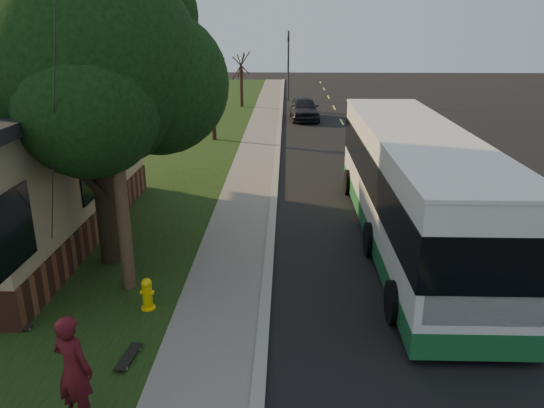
# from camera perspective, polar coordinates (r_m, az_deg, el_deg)

# --- Properties ---
(ground) EXTENTS (120.00, 120.00, 0.00)m
(ground) POSITION_cam_1_polar(r_m,az_deg,el_deg) (12.01, -0.78, -11.63)
(ground) COLOR black
(ground) RESTS_ON ground
(road) EXTENTS (8.00, 80.00, 0.01)m
(road) POSITION_cam_1_polar(r_m,az_deg,el_deg) (21.52, 11.06, 2.11)
(road) COLOR black
(road) RESTS_ON ground
(curb) EXTENTS (0.25, 80.00, 0.12)m
(curb) POSITION_cam_1_polar(r_m,az_deg,el_deg) (21.22, 0.34, 2.38)
(curb) COLOR gray
(curb) RESTS_ON ground
(sidewalk) EXTENTS (2.00, 80.00, 0.08)m
(sidewalk) POSITION_cam_1_polar(r_m,az_deg,el_deg) (21.27, -2.35, 2.35)
(sidewalk) COLOR slate
(sidewalk) RESTS_ON ground
(grass_verge) EXTENTS (5.00, 80.00, 0.07)m
(grass_verge) POSITION_cam_1_polar(r_m,az_deg,el_deg) (21.79, -11.58, 2.36)
(grass_verge) COLOR black
(grass_verge) RESTS_ON ground
(fire_hydrant) EXTENTS (0.32, 0.32, 0.74)m
(fire_hydrant) POSITION_cam_1_polar(r_m,az_deg,el_deg) (12.18, -13.28, -9.39)
(fire_hydrant) COLOR yellow
(fire_hydrant) RESTS_ON grass_verge
(utility_pole) EXTENTS (2.86, 3.21, 9.07)m
(utility_pole) POSITION_cam_1_polar(r_m,az_deg,el_deg) (12.03, -16.93, 11.09)
(utility_pole) COLOR #473321
(utility_pole) RESTS_ON ground
(leafy_tree) EXTENTS (6.30, 6.00, 7.80)m
(leafy_tree) POSITION_cam_1_polar(r_m,az_deg,el_deg) (13.81, -18.51, 14.10)
(leafy_tree) COLOR black
(leafy_tree) RESTS_ON grass_verge
(bare_tree_near) EXTENTS (1.38, 1.21, 4.31)m
(bare_tree_near) POSITION_cam_1_polar(r_m,az_deg,el_deg) (28.88, -6.36, 10.95)
(bare_tree_near) COLOR black
(bare_tree_near) RESTS_ON grass_verge
(bare_tree_far) EXTENTS (1.38, 1.21, 4.03)m
(bare_tree_far) POSITION_cam_1_polar(r_m,az_deg,el_deg) (40.69, -3.32, 13.12)
(bare_tree_far) COLOR black
(bare_tree_far) RESTS_ON grass_verge
(traffic_signal) EXTENTS (0.18, 0.22, 5.50)m
(traffic_signal) POSITION_cam_1_polar(r_m,az_deg,el_deg) (44.43, 1.76, 15.14)
(traffic_signal) COLOR #2D2D30
(traffic_signal) RESTS_ON ground
(transit_bus) EXTENTS (2.83, 12.28, 3.32)m
(transit_bus) POSITION_cam_1_polar(r_m,az_deg,el_deg) (15.58, 14.93, 2.12)
(transit_bus) COLOR silver
(transit_bus) RESTS_ON ground
(skateboarder) EXTENTS (0.81, 0.67, 1.89)m
(skateboarder) POSITION_cam_1_polar(r_m,az_deg,el_deg) (9.14, -20.58, -16.32)
(skateboarder) COLOR #470E15
(skateboarder) RESTS_ON grass_verge
(skateboard_main) EXTENTS (0.33, 0.91, 0.08)m
(skateboard_main) POSITION_cam_1_polar(r_m,az_deg,el_deg) (10.76, -15.18, -15.56)
(skateboard_main) COLOR black
(skateboard_main) RESTS_ON grass_verge
(skateboard_spare) EXTENTS (0.82, 0.35, 0.07)m
(skateboard_spare) POSITION_cam_1_polar(r_m,az_deg,el_deg) (12.54, -26.00, -11.68)
(skateboard_spare) COLOR black
(skateboard_spare) RESTS_ON grass_verge
(dumpster) EXTENTS (2.04, 1.87, 1.45)m
(dumpster) POSITION_cam_1_polar(r_m,az_deg,el_deg) (21.71, -20.00, 3.55)
(dumpster) COLOR black
(dumpster) RESTS_ON building_lot
(distant_car) EXTENTS (2.03, 4.52, 1.51)m
(distant_car) POSITION_cam_1_polar(r_m,az_deg,el_deg) (35.59, 3.46, 10.25)
(distant_car) COLOR black
(distant_car) RESTS_ON ground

